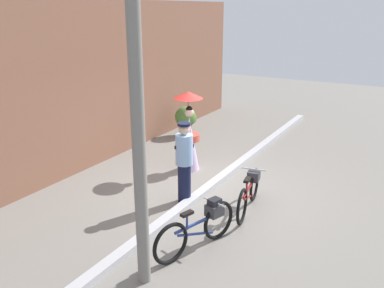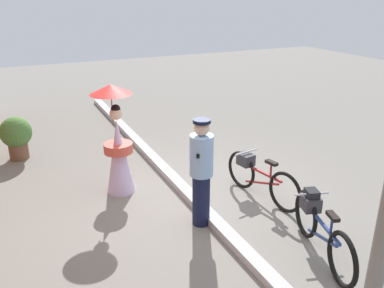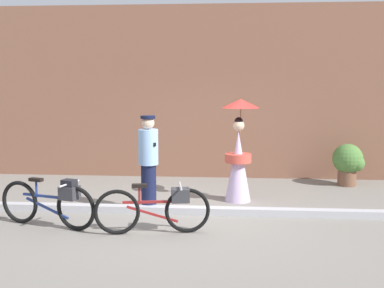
% 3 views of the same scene
% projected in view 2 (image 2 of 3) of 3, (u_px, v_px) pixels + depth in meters
% --- Properties ---
extents(ground_plane, '(30.00, 30.00, 0.00)m').
position_uv_depth(ground_plane, '(192.00, 202.00, 6.71)').
color(ground_plane, gray).
extents(sidewalk_curb, '(14.00, 0.20, 0.12)m').
position_uv_depth(sidewalk_curb, '(192.00, 198.00, 6.69)').
color(sidewalk_curb, '#B2B2B7').
rests_on(sidewalk_curb, ground_plane).
extents(bicycle_near_officer, '(1.67, 0.64, 0.77)m').
position_uv_depth(bicycle_near_officer, '(320.00, 227.00, 5.26)').
color(bicycle_near_officer, black).
rests_on(bicycle_near_officer, ground_plane).
extents(bicycle_far_side, '(1.69, 0.48, 0.75)m').
position_uv_depth(bicycle_far_side, '(259.00, 176.00, 6.73)').
color(bicycle_far_side, black).
rests_on(bicycle_far_side, ground_plane).
extents(person_officer, '(0.34, 0.34, 1.65)m').
position_uv_depth(person_officer, '(201.00, 171.00, 5.77)').
color(person_officer, '#141938').
rests_on(person_officer, ground_plane).
extents(person_with_parasol, '(0.69, 0.69, 1.90)m').
position_uv_depth(person_with_parasol, '(117.00, 143.00, 6.75)').
color(person_with_parasol, silver).
rests_on(person_with_parasol, ground_plane).
extents(potted_plant_by_door, '(0.65, 0.64, 0.90)m').
position_uv_depth(potted_plant_by_door, '(17.00, 135.00, 8.29)').
color(potted_plant_by_door, brown).
rests_on(potted_plant_by_door, ground_plane).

